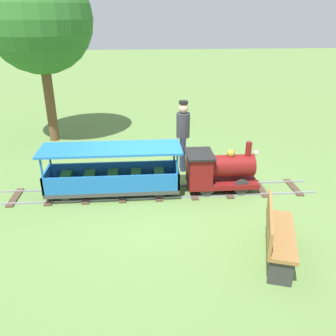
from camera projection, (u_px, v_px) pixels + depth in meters
name	position (u px, v px, depth m)	size (l,w,h in m)	color
ground_plane	(154.00, 193.00, 7.22)	(60.00, 60.00, 0.00)	#608442
track	(158.00, 192.00, 7.22)	(0.75, 6.40, 0.04)	gray
locomotive	(218.00, 169.00, 7.12)	(0.71, 1.44, 1.01)	maroon
passenger_car	(113.00, 176.00, 7.00)	(0.81, 2.70, 0.97)	#3F3F3F
conductor_person	(183.00, 130.00, 7.93)	(0.30, 0.30, 1.62)	#282D47
park_bench	(277.00, 234.00, 5.17)	(1.36, 0.79, 0.82)	olive
oak_tree_near	(39.00, 20.00, 8.95)	(2.73, 2.73, 4.59)	brown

